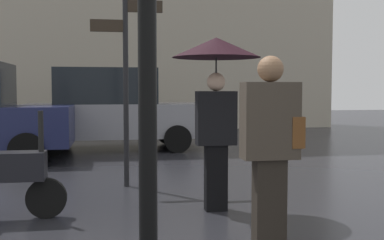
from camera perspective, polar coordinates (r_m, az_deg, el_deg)
name	(u,v)px	position (r m, az deg, el deg)	size (l,w,h in m)	color
pedestrian_with_umbrella	(216,73)	(5.76, 2.90, 5.65)	(1.07, 1.07, 2.10)	black
pedestrian_with_bag	(271,142)	(4.34, 9.45, -2.59)	(0.54, 0.24, 1.77)	#2A241E
parked_car_right	(112,109)	(11.95, -9.49, 1.30)	(4.38, 2.03, 2.00)	gray
street_signpost	(126,68)	(7.29, -7.89, 6.21)	(1.08, 0.08, 2.98)	black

